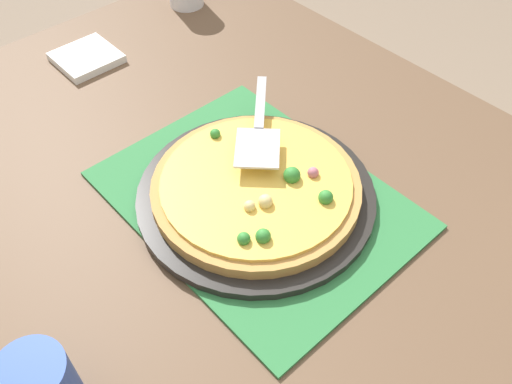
% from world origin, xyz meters
% --- Properties ---
extents(dining_table, '(1.40, 1.00, 0.75)m').
position_xyz_m(dining_table, '(0.00, 0.00, 0.64)').
color(dining_table, brown).
rests_on(dining_table, ground_plane).
extents(placemat, '(0.48, 0.36, 0.01)m').
position_xyz_m(placemat, '(0.00, 0.00, 0.75)').
color(placemat, '#2D753D').
rests_on(placemat, dining_table).
extents(pizza_pan, '(0.38, 0.38, 0.01)m').
position_xyz_m(pizza_pan, '(0.00, 0.00, 0.76)').
color(pizza_pan, black).
rests_on(pizza_pan, placemat).
extents(pizza, '(0.33, 0.33, 0.05)m').
position_xyz_m(pizza, '(-0.00, -0.00, 0.78)').
color(pizza, '#B78442').
rests_on(pizza, pizza_pan).
extents(pizza_server, '(0.19, 0.19, 0.01)m').
position_xyz_m(pizza_server, '(0.07, -0.07, 0.82)').
color(pizza_server, silver).
rests_on(pizza_server, pizza).
extents(napkin_stack, '(0.12, 0.12, 0.02)m').
position_xyz_m(napkin_stack, '(0.53, -0.00, 0.76)').
color(napkin_stack, white).
rests_on(napkin_stack, dining_table).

